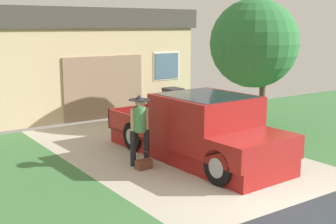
# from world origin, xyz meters

# --- Properties ---
(pickup_truck) EXTENTS (2.33, 5.42, 1.70)m
(pickup_truck) POSITION_xyz_m (0.29, 3.24, 0.77)
(pickup_truck) COLOR maroon
(pickup_truck) RESTS_ON ground
(person_with_hat) EXTENTS (0.52, 0.52, 1.75)m
(person_with_hat) POSITION_xyz_m (-1.23, 3.83, 1.03)
(person_with_hat) COLOR black
(person_with_hat) RESTS_ON ground
(handbag) EXTENTS (0.38, 0.21, 0.44)m
(handbag) POSITION_xyz_m (-1.31, 3.51, 0.13)
(handbag) COLOR brown
(handbag) RESTS_ON ground
(house_with_garage) EXTENTS (10.13, 5.44, 4.01)m
(house_with_garage) POSITION_xyz_m (-0.28, 11.99, 2.03)
(house_with_garage) COLOR #D2BA8D
(house_with_garage) RESTS_ON ground
(front_yard_tree) EXTENTS (2.95, 2.95, 4.27)m
(front_yard_tree) POSITION_xyz_m (4.26, 5.44, 2.81)
(front_yard_tree) COLOR brown
(front_yard_tree) RESTS_ON ground
(wheeled_trash_bin) EXTENTS (0.60, 0.72, 1.03)m
(wheeled_trash_bin) POSITION_xyz_m (3.11, 8.55, 0.56)
(wheeled_trash_bin) COLOR #424247
(wheeled_trash_bin) RESTS_ON ground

